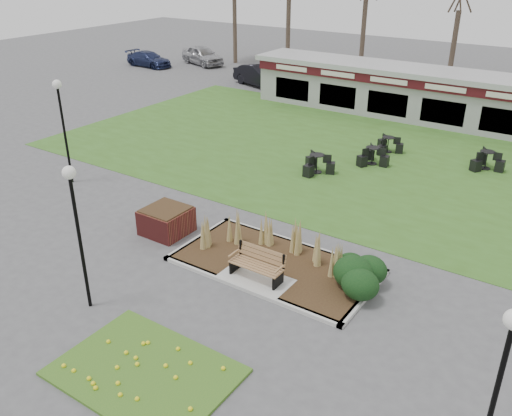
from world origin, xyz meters
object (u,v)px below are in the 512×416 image
Objects in this scene: brick_planter at (166,220)px; car_silver at (202,55)px; bistro_set_a at (372,158)px; bistro_set_c at (317,166)px; food_pavilion at (451,98)px; lamp_post_near_left at (75,207)px; car_blue at (149,59)px; bistro_set_b at (388,147)px; bistro_set_d at (486,163)px; car_black at (261,76)px; lamp_post_mid_left at (61,109)px; lamp_post_near_right at (502,368)px; park_bench at (258,264)px.

car_silver reaches higher than brick_planter.
bistro_set_c is at bearing -124.48° from bistro_set_a.
car_silver is (-22.77, 5.66, -0.69)m from food_pavilion.
food_pavilion is 5.35× the size of car_silver.
lamp_post_near_left is 15.31m from bistro_set_a.
bistro_set_b is at bearing -107.40° from car_blue.
bistro_set_b is at bearing -98.98° from food_pavilion.
bistro_set_a is 0.97× the size of bistro_set_d.
bistro_set_c is 0.37× the size of car_blue.
car_black reaches higher than brick_planter.
bistro_set_d is (6.74, 17.22, -2.80)m from lamp_post_near_left.
lamp_post_mid_left is at bearing -140.37° from bistro_set_c.
bistro_set_d is at bearing 37.34° from bistro_set_c.
car_silver reaches higher than bistro_set_c.
bistro_set_b is at bearing 74.80° from brick_planter.
food_pavilion is 24.62m from lamp_post_near_right.
bistro_set_a is at bearing 42.99° from lamp_post_mid_left.
park_bench is at bearing -72.96° from bistro_set_c.
bistro_set_a is 5.12m from bistro_set_d.
brick_planter is at bearing -9.84° from lamp_post_mid_left.
bistro_set_b is (-8.33, 16.86, -2.76)m from lamp_post_near_right.
brick_planter is 22.83m from car_black.
lamp_post_near_left is 0.92× the size of car_silver.
lamp_post_mid_left reaches higher than park_bench.
car_blue is (-15.04, 20.27, -2.61)m from lamp_post_mid_left.
bistro_set_c is 0.34× the size of car_black.
park_bench is at bearing -104.62° from bistro_set_d.
lamp_post_mid_left is at bearing 170.16° from brick_planter.
lamp_post_near_right is 41.91m from car_silver.
bistro_set_c is (1.72, 8.00, -0.17)m from brick_planter.
lamp_post_near_right is 17.84m from bistro_set_d.
park_bench is 0.07× the size of food_pavilion.
park_bench is 11.19m from bistro_set_a.
lamp_post_near_left is at bearing -130.70° from park_bench.
lamp_post_mid_left reaches higher than bistro_set_b.
lamp_post_mid_left reaches higher than brick_planter.
bistro_set_d is 0.34× the size of car_black.
lamp_post_near_right is 19.10m from lamp_post_mid_left.
brick_planter reaches higher than bistro_set_c.
car_silver is (-11.80, 23.49, -2.44)m from lamp_post_mid_left.
lamp_post_near_left reaches higher than food_pavilion.
lamp_post_mid_left is 25.37m from car_blue.
lamp_post_mid_left reaches higher than car_blue.
car_silver is (-19.54, 29.13, -2.31)m from lamp_post_near_left.
bistro_set_a is at bearing -96.89° from food_pavilion.
brick_planter is 0.34× the size of lamp_post_mid_left.
bistro_set_b is at bearing -104.60° from car_black.
car_silver is at bearing 116.68° from lamp_post_mid_left.
lamp_post_mid_left is 2.87× the size of bistro_set_a.
lamp_post_near_right is (11.68, -4.50, 2.56)m from brick_planter.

